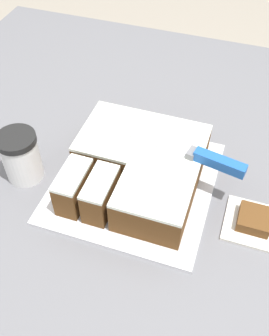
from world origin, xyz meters
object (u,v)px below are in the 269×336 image
at_px(knife, 202,157).
at_px(brownie, 254,219).
at_px(coffee_cup, 21,156).
at_px(cake, 137,167).
at_px(cake_board, 134,182).

height_order(knife, brownie, knife).
relative_size(coffee_cup, brownie, 1.85).
bearing_deg(cake, coffee_cup, -166.03).
bearing_deg(coffee_cup, cake, 13.97).
distance_m(coffee_cup, brownie, 0.49).
relative_size(knife, brownie, 4.85).
height_order(cake, brownie, cake).
relative_size(cake_board, cake, 1.25).
distance_m(cake_board, brownie, 0.26).
height_order(coffee_cup, brownie, coffee_cup).
bearing_deg(brownie, cake_board, 173.59).
xyz_separation_m(knife, coffee_cup, (-0.36, -0.08, -0.04)).
bearing_deg(knife, brownie, 166.64).
bearing_deg(brownie, coffee_cup, -176.97).
height_order(cake_board, brownie, brownie).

